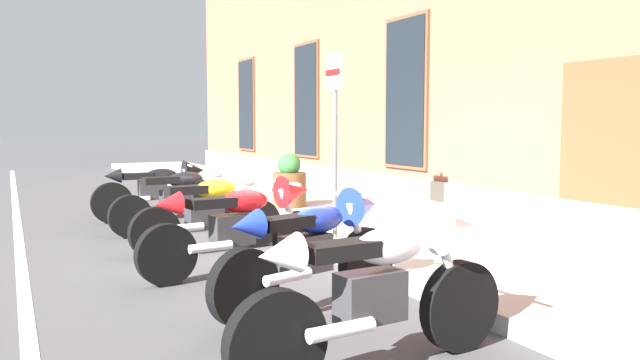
% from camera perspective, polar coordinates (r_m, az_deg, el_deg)
% --- Properties ---
extents(ground_plane, '(140.00, 140.00, 0.00)m').
position_cam_1_polar(ground_plane, '(7.76, -0.73, -6.72)').
color(ground_plane, '#38383A').
extents(sidewalk, '(33.22, 2.68, 0.16)m').
position_cam_1_polar(sidewalk, '(8.40, 7.58, -5.30)').
color(sidewalk, gray).
rests_on(sidewalk, ground_plane).
extents(lane_stripe, '(33.22, 0.12, 0.01)m').
position_cam_1_polar(lane_stripe, '(7.04, -25.22, -8.43)').
color(lane_stripe, silver).
rests_on(lane_stripe, ground_plane).
extents(motorcycle_black_sport, '(0.62, 2.05, 0.98)m').
position_cam_1_polar(motorcycle_black_sport, '(10.73, -14.23, -0.66)').
color(motorcycle_black_sport, black).
rests_on(motorcycle_black_sport, ground_plane).
extents(motorcycle_black_naked, '(0.62, 2.04, 0.97)m').
position_cam_1_polar(motorcycle_black_naked, '(9.38, -12.43, -1.81)').
color(motorcycle_black_naked, black).
rests_on(motorcycle_black_naked, ground_plane).
extents(motorcycle_yellow_naked, '(0.62, 1.97, 0.98)m').
position_cam_1_polar(motorcycle_yellow_naked, '(7.91, -9.91, -3.02)').
color(motorcycle_yellow_naked, black).
rests_on(motorcycle_yellow_naked, ground_plane).
extents(motorcycle_red_sport, '(0.63, 2.15, 1.03)m').
position_cam_1_polar(motorcycle_red_sport, '(6.72, -6.85, -3.76)').
color(motorcycle_red_sport, black).
rests_on(motorcycle_red_sport, ground_plane).
extents(motorcycle_blue_sport, '(0.79, 1.98, 1.02)m').
position_cam_1_polar(motorcycle_blue_sport, '(5.47, -0.26, -5.80)').
color(motorcycle_blue_sport, black).
rests_on(motorcycle_blue_sport, ground_plane).
extents(motorcycle_white_sport, '(0.62, 2.09, 1.06)m').
position_cam_1_polar(motorcycle_white_sport, '(4.13, 6.07, -9.18)').
color(motorcycle_white_sport, black).
rests_on(motorcycle_white_sport, ground_plane).
extents(parking_sign, '(0.36, 0.07, 2.32)m').
position_cam_1_polar(parking_sign, '(7.91, 1.32, 5.61)').
color(parking_sign, '#4C4C51').
rests_on(parking_sign, sidewalk).
extents(barrel_planter, '(0.61, 0.61, 0.93)m').
position_cam_1_polar(barrel_planter, '(10.92, -2.79, -0.35)').
color(barrel_planter, brown).
rests_on(barrel_planter, sidewalk).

